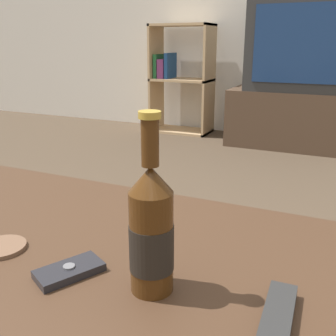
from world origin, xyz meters
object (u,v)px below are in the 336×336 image
object	(u,v)px
bookshelf	(179,77)
remote_control	(276,323)
television	(306,44)
cell_phone	(69,271)
tv_stand	(299,119)
beer_bottle	(152,231)

from	to	relation	value
bookshelf	remote_control	size ratio (longest dim) A/B	5.39
television	cell_phone	world-z (taller)	television
tv_stand	bookshelf	distance (m)	1.10
bookshelf	beer_bottle	distance (m)	3.03
bookshelf	beer_bottle	bearing A→B (deg)	-67.86
beer_bottle	cell_phone	xyz separation A→B (m)	(-0.15, -0.02, -0.09)
tv_stand	cell_phone	xyz separation A→B (m)	(-0.07, -2.72, 0.20)
tv_stand	bookshelf	world-z (taller)	bookshelf
bookshelf	beer_bottle	xyz separation A→B (m)	(1.14, -2.81, 0.02)
bookshelf	remote_control	distance (m)	3.13
television	beer_bottle	xyz separation A→B (m)	(0.08, -2.69, -0.26)
tv_stand	television	size ratio (longest dim) A/B	1.31
television	cell_phone	distance (m)	2.74
tv_stand	cell_phone	size ratio (longest dim) A/B	8.46
cell_phone	remote_control	bearing A→B (deg)	29.21
bookshelf	beer_bottle	size ratio (longest dim) A/B	3.29
television	beer_bottle	size ratio (longest dim) A/B	2.82
tv_stand	cell_phone	world-z (taller)	tv_stand
bookshelf	cell_phone	distance (m)	3.00
cell_phone	beer_bottle	bearing A→B (deg)	37.51
tv_stand	bookshelf	size ratio (longest dim) A/B	1.13
beer_bottle	tv_stand	bearing A→B (deg)	91.63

